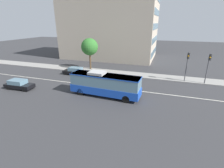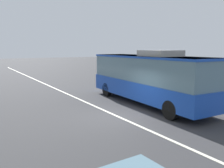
# 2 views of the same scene
# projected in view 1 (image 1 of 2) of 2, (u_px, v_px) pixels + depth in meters

# --- Properties ---
(ground_plane) EXTENTS (160.00, 160.00, 0.00)m
(ground_plane) POSITION_uv_depth(u_px,v_px,m) (104.00, 87.00, 27.19)
(ground_plane) COLOR #333335
(sidewalk_kerb) EXTENTS (80.00, 3.42, 0.14)m
(sidewalk_kerb) POSITION_uv_depth(u_px,v_px,m) (118.00, 73.00, 34.31)
(sidewalk_kerb) COLOR gray
(sidewalk_kerb) RESTS_ON ground_plane
(lane_centre_line) EXTENTS (76.00, 0.16, 0.01)m
(lane_centre_line) POSITION_uv_depth(u_px,v_px,m) (104.00, 87.00, 27.19)
(lane_centre_line) COLOR silver
(lane_centre_line) RESTS_ON ground_plane
(transit_bus) EXTENTS (10.10, 2.94, 3.46)m
(transit_bus) POSITION_uv_depth(u_px,v_px,m) (105.00, 84.00, 23.26)
(transit_bus) COLOR #1947B7
(transit_bus) RESTS_ON ground_plane
(sedan_black) EXTENTS (4.55, 1.93, 1.46)m
(sedan_black) POSITION_uv_depth(u_px,v_px,m) (75.00, 71.00, 33.32)
(sedan_black) COLOR black
(sedan_black) RESTS_ON ground_plane
(sedan_black_ahead) EXTENTS (4.58, 2.02, 1.46)m
(sedan_black_ahead) POSITION_uv_depth(u_px,v_px,m) (19.00, 84.00, 26.13)
(sedan_black_ahead) COLOR black
(sedan_black_ahead) RESTS_ON ground_plane
(traffic_light_near_corner) EXTENTS (0.32, 0.62, 5.20)m
(traffic_light_near_corner) POSITION_uv_depth(u_px,v_px,m) (187.00, 62.00, 28.12)
(traffic_light_near_corner) COLOR #47474C
(traffic_light_near_corner) RESTS_ON ground_plane
(traffic_light_mid_block) EXTENTS (0.33, 0.62, 5.20)m
(traffic_light_mid_block) POSITION_uv_depth(u_px,v_px,m) (209.00, 64.00, 27.00)
(traffic_light_mid_block) COLOR #47474C
(traffic_light_mid_block) RESTS_ON ground_plane
(street_tree_kerbside_left) EXTENTS (3.63, 3.63, 6.79)m
(street_tree_kerbside_left) POSITION_uv_depth(u_px,v_px,m) (90.00, 47.00, 35.54)
(street_tree_kerbside_left) COLOR #4C3823
(street_tree_kerbside_left) RESTS_ON ground_plane
(office_block_background) EXTENTS (25.57, 16.28, 17.00)m
(office_block_background) POSITION_uv_depth(u_px,v_px,m) (111.00, 27.00, 48.06)
(office_block_background) COLOR #B7A893
(office_block_background) RESTS_ON ground_plane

